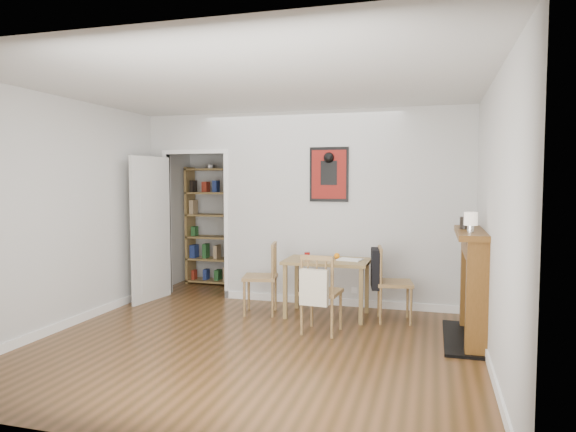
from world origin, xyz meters
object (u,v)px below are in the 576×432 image
(red_glass, at_px, (307,256))
(orange_fruit, at_px, (337,256))
(chair_left, at_px, (260,278))
(chair_front, at_px, (321,292))
(bookshelf, at_px, (211,226))
(ceramic_jar_b, at_px, (466,223))
(notebook, at_px, (350,260))
(dining_table, at_px, (327,266))
(fireplace, at_px, (474,282))
(ceramic_jar_a, at_px, (465,223))
(chair_right, at_px, (393,283))
(mantel_lamp, at_px, (471,220))

(red_glass, height_order, orange_fruit, red_glass)
(chair_left, height_order, chair_front, chair_left)
(bookshelf, relative_size, ceramic_jar_b, 16.87)
(chair_front, height_order, orange_fruit, chair_front)
(notebook, bearing_deg, dining_table, -171.49)
(fireplace, relative_size, ceramic_jar_b, 11.19)
(fireplace, distance_m, orange_fruit, 1.69)
(orange_fruit, bearing_deg, dining_table, -134.44)
(chair_left, xyz_separation_m, ceramic_jar_a, (2.40, -0.32, 0.77))
(chair_right, xyz_separation_m, red_glass, (-1.04, -0.03, 0.28))
(bookshelf, bearing_deg, chair_right, -26.38)
(chair_front, relative_size, mantel_lamp, 4.37)
(chair_front, distance_m, notebook, 0.81)
(ceramic_jar_a, xyz_separation_m, ceramic_jar_b, (0.02, 0.16, -0.01))
(chair_front, xyz_separation_m, fireplace, (1.59, 0.17, 0.17))
(dining_table, bearing_deg, bookshelf, 146.34)
(fireplace, bearing_deg, notebook, 157.46)
(red_glass, xyz_separation_m, orange_fruit, (0.34, 0.15, -0.01))
(dining_table, distance_m, chair_front, 0.73)
(bookshelf, height_order, notebook, bookshelf)
(orange_fruit, height_order, notebook, orange_fruit)
(orange_fruit, xyz_separation_m, ceramic_jar_a, (1.46, -0.54, 0.49))
(notebook, bearing_deg, mantel_lamp, -33.35)
(fireplace, xyz_separation_m, notebook, (-1.39, 0.58, 0.09))
(bookshelf, distance_m, red_glass, 2.49)
(chair_right, height_order, chair_front, chair_right)
(chair_right, bearing_deg, notebook, 173.26)
(dining_table, xyz_separation_m, chair_right, (0.80, -0.02, -0.15))
(red_glass, bearing_deg, chair_front, -64.10)
(bookshelf, relative_size, fireplace, 1.51)
(dining_table, relative_size, notebook, 3.63)
(chair_left, relative_size, bookshelf, 0.48)
(fireplace, relative_size, ceramic_jar_a, 9.74)
(dining_table, height_order, chair_front, chair_front)
(chair_right, height_order, fireplace, fireplace)
(fireplace, xyz_separation_m, red_glass, (-1.91, 0.49, 0.13))
(fireplace, bearing_deg, dining_table, 162.18)
(chair_left, bearing_deg, dining_table, 8.08)
(notebook, height_order, ceramic_jar_a, ceramic_jar_a)
(fireplace, relative_size, orange_fruit, 17.34)
(fireplace, xyz_separation_m, orange_fruit, (-1.56, 0.64, 0.12))
(dining_table, height_order, notebook, notebook)
(chair_left, distance_m, mantel_lamp, 2.66)
(orange_fruit, bearing_deg, ceramic_jar_a, -20.15)
(chair_front, xyz_separation_m, bookshelf, (-2.29, 2.18, 0.48))
(ceramic_jar_b, bearing_deg, bookshelf, 155.35)
(bookshelf, height_order, ceramic_jar_a, bookshelf)
(orange_fruit, bearing_deg, red_glass, -156.18)
(chair_left, relative_size, fireplace, 0.72)
(chair_front, height_order, ceramic_jar_a, ceramic_jar_a)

